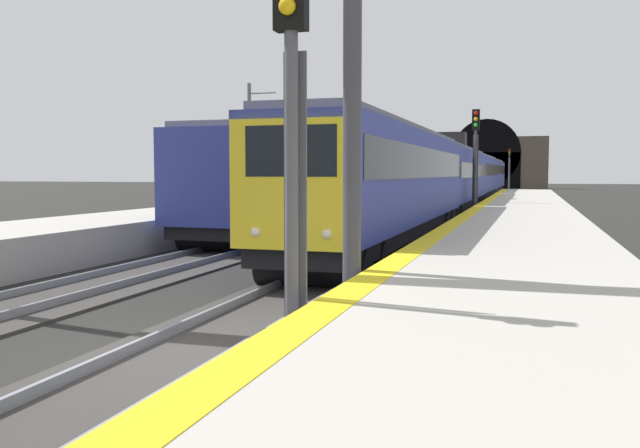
{
  "coord_description": "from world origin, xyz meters",
  "views": [
    {
      "loc": [
        -8.14,
        -4.44,
        2.53
      ],
      "look_at": [
        8.73,
        0.73,
        1.21
      ],
      "focal_mm": 38.42,
      "sensor_mm": 36.0,
      "label": 1
    }
  ],
  "objects_px": {
    "railway_signal_mid": "(475,155)",
    "catenary_mast_near": "(250,148)",
    "train_adjacent_platform": "(361,176)",
    "railway_signal_far": "(509,166)",
    "railway_signal_near": "(292,142)",
    "train_main_approaching": "(466,176)"
  },
  "relations": [
    {
      "from": "train_main_approaching",
      "to": "catenary_mast_near",
      "type": "xyz_separation_m",
      "value": [
        -13.05,
        11.33,
        1.67
      ]
    },
    {
      "from": "train_adjacent_platform",
      "to": "railway_signal_near",
      "type": "height_order",
      "value": "railway_signal_near"
    },
    {
      "from": "train_adjacent_platform",
      "to": "catenary_mast_near",
      "type": "relative_size",
      "value": 5.02
    },
    {
      "from": "train_main_approaching",
      "to": "railway_signal_mid",
      "type": "bearing_deg",
      "value": 7.3
    },
    {
      "from": "train_adjacent_platform",
      "to": "railway_signal_near",
      "type": "distance_m",
      "value": 30.7
    },
    {
      "from": "train_adjacent_platform",
      "to": "railway_signal_far",
      "type": "bearing_deg",
      "value": -4.71
    },
    {
      "from": "train_main_approaching",
      "to": "railway_signal_mid",
      "type": "relative_size",
      "value": 13.17
    },
    {
      "from": "train_adjacent_platform",
      "to": "railway_signal_near",
      "type": "relative_size",
      "value": 7.93
    },
    {
      "from": "train_adjacent_platform",
      "to": "railway_signal_mid",
      "type": "height_order",
      "value": "railway_signal_mid"
    },
    {
      "from": "railway_signal_mid",
      "to": "catenary_mast_near",
      "type": "relative_size",
      "value": 0.74
    },
    {
      "from": "railway_signal_mid",
      "to": "catenary_mast_near",
      "type": "height_order",
      "value": "catenary_mast_near"
    },
    {
      "from": "train_main_approaching",
      "to": "catenary_mast_near",
      "type": "relative_size",
      "value": 9.75
    },
    {
      "from": "railway_signal_far",
      "to": "railway_signal_mid",
      "type": "bearing_deg",
      "value": 0.0
    },
    {
      "from": "railway_signal_far",
      "to": "catenary_mast_near",
      "type": "bearing_deg",
      "value": -12.53
    },
    {
      "from": "train_adjacent_platform",
      "to": "railway_signal_far",
      "type": "relative_size",
      "value": 6.72
    },
    {
      "from": "train_main_approaching",
      "to": "catenary_mast_near",
      "type": "bearing_deg",
      "value": -40.51
    },
    {
      "from": "train_adjacent_platform",
      "to": "train_main_approaching",
      "type": "bearing_deg",
      "value": -18.45
    },
    {
      "from": "catenary_mast_near",
      "to": "railway_signal_far",
      "type": "bearing_deg",
      "value": -12.53
    },
    {
      "from": "train_adjacent_platform",
      "to": "catenary_mast_near",
      "type": "height_order",
      "value": "catenary_mast_near"
    },
    {
      "from": "train_main_approaching",
      "to": "railway_signal_far",
      "type": "xyz_separation_m",
      "value": [
        45.85,
        -1.77,
        1.18
      ]
    },
    {
      "from": "railway_signal_mid",
      "to": "catenary_mast_near",
      "type": "bearing_deg",
      "value": -97.2
    },
    {
      "from": "railway_signal_near",
      "to": "train_main_approaching",
      "type": "bearing_deg",
      "value": -177.64
    }
  ]
}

